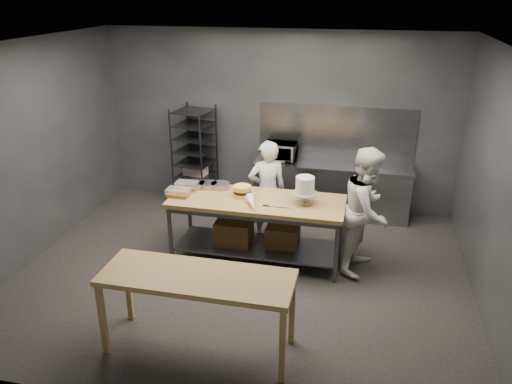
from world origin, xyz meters
TOP-DOWN VIEW (x-y plane):
  - ground at (0.00, 0.00)m, footprint 6.00×6.00m
  - back_wall at (0.00, 2.50)m, footprint 6.00×0.04m
  - work_table at (0.09, 0.42)m, footprint 2.40×0.90m
  - near_counter at (-0.07, -1.58)m, footprint 2.00×0.70m
  - back_counter at (1.00, 2.18)m, footprint 2.60×0.60m
  - splashback_panel at (1.00, 2.48)m, footprint 2.60×0.02m
  - speed_rack at (-1.38, 2.10)m, footprint 0.69×0.73m
  - chef_behind at (0.12, 1.06)m, footprint 0.67×0.57m
  - chef_right at (1.59, 0.49)m, footprint 0.87×0.99m
  - microwave at (0.11, 2.18)m, footprint 0.54×0.37m
  - frosted_cake_stand at (0.76, 0.42)m, footprint 0.34×0.34m
  - layer_cake at (-0.11, 0.46)m, footprint 0.25×0.25m
  - cake_pans at (-0.70, 0.67)m, footprint 0.66×0.34m
  - piping_bag at (0.10, 0.15)m, footprint 0.26×0.40m
  - offset_spatula at (0.37, 0.21)m, footprint 0.36×0.02m
  - pastry_clamshells at (-0.97, 0.41)m, footprint 0.34×0.47m

SIDE VIEW (x-z plane):
  - ground at x=0.00m, z-range 0.00..0.00m
  - back_counter at x=1.00m, z-range 0.00..0.90m
  - work_table at x=0.09m, z-range 0.11..1.03m
  - chef_behind at x=0.12m, z-range 0.00..1.57m
  - near_counter at x=-0.07m, z-range 0.36..1.26m
  - speed_rack at x=-1.38m, z-range -0.02..1.73m
  - chef_right at x=1.59m, z-range 0.00..1.73m
  - offset_spatula at x=0.37m, z-range 0.92..0.93m
  - cake_pans at x=-0.70m, z-range 0.92..0.99m
  - pastry_clamshells at x=-0.97m, z-range 0.92..1.03m
  - piping_bag at x=0.10m, z-range 0.92..1.04m
  - layer_cake at x=-0.11m, z-range 0.92..1.08m
  - microwave at x=0.11m, z-range 0.90..1.20m
  - frosted_cake_stand at x=0.76m, z-range 0.97..1.35m
  - splashback_panel at x=1.00m, z-range 0.90..1.80m
  - back_wall at x=0.00m, z-range 0.00..3.00m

